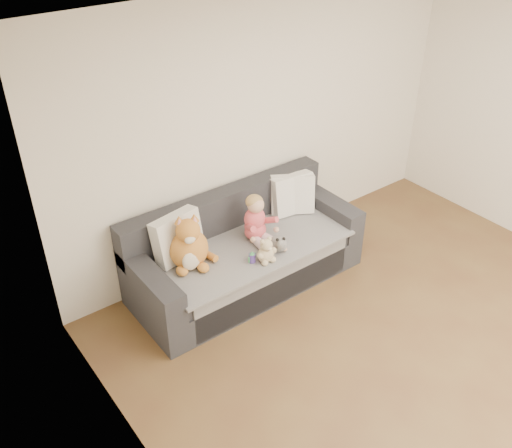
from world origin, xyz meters
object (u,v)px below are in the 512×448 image
(plush_cat, at_px, (190,247))
(sippy_cup, at_px, (252,257))
(sofa, at_px, (244,254))
(toddler, at_px, (257,222))
(teddy_bear, at_px, (266,252))

(plush_cat, xyz_separation_m, sippy_cup, (0.45, -0.29, -0.13))
(sippy_cup, bearing_deg, sofa, 66.29)
(sofa, distance_m, sippy_cup, 0.41)
(sippy_cup, bearing_deg, toddler, 45.56)
(plush_cat, height_order, teddy_bear, plush_cat)
(toddler, relative_size, plush_cat, 0.87)
(plush_cat, bearing_deg, teddy_bear, -10.63)
(sofa, relative_size, toddler, 4.78)
(sofa, bearing_deg, toddler, -31.10)
(plush_cat, distance_m, teddy_bear, 0.67)
(teddy_bear, distance_m, sippy_cup, 0.13)
(toddler, xyz_separation_m, plush_cat, (-0.70, 0.04, 0.00))
(sippy_cup, bearing_deg, plush_cat, 147.37)
(toddler, bearing_deg, sofa, 149.22)
(plush_cat, height_order, sippy_cup, plush_cat)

